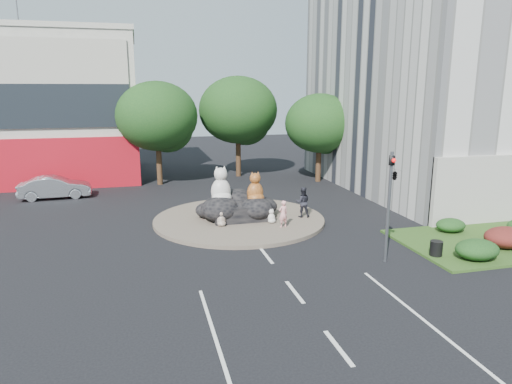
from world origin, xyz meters
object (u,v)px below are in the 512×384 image
(cat_tabby, at_px, (255,187))
(pedestrian_dark, at_px, (303,202))
(pedestrian_pink, at_px, (283,214))
(litter_bin, at_px, (436,248))
(cat_white, at_px, (221,185))
(kitten_calico, at_px, (221,218))
(kitten_white, at_px, (271,216))
(parked_car, at_px, (55,187))

(cat_tabby, relative_size, pedestrian_dark, 1.04)
(cat_tabby, relative_size, pedestrian_pink, 1.24)
(litter_bin, bearing_deg, cat_white, 135.80)
(kitten_calico, bearing_deg, pedestrian_dark, 15.25)
(cat_white, distance_m, pedestrian_pink, 4.13)
(cat_tabby, xyz_separation_m, kitten_white, (0.63, -1.28, -1.42))
(cat_tabby, xyz_separation_m, pedestrian_pink, (1.01, -2.23, -1.08))
(cat_white, distance_m, parked_car, 13.69)
(cat_tabby, distance_m, kitten_calico, 2.87)
(pedestrian_pink, relative_size, pedestrian_dark, 0.83)
(cat_white, xyz_separation_m, litter_bin, (8.54, -8.30, -1.75))
(cat_white, bearing_deg, kitten_white, -36.57)
(pedestrian_pink, height_order, litter_bin, pedestrian_pink)
(kitten_white, xyz_separation_m, parked_car, (-13.02, 10.37, 0.18))
(cat_tabby, relative_size, parked_car, 0.39)
(kitten_calico, distance_m, pedestrian_pink, 3.43)
(pedestrian_dark, distance_m, parked_car, 17.96)
(cat_white, bearing_deg, cat_tabby, -14.38)
(cat_tabby, height_order, kitten_calico, cat_tabby)
(pedestrian_dark, bearing_deg, litter_bin, 129.92)
(cat_white, xyz_separation_m, pedestrian_pink, (2.98, -2.57, -1.26))
(pedestrian_pink, bearing_deg, kitten_white, -84.54)
(litter_bin, bearing_deg, kitten_calico, 142.32)
(pedestrian_pink, distance_m, pedestrian_dark, 2.43)
(pedestrian_pink, distance_m, litter_bin, 8.00)
(cat_white, relative_size, cat_tabby, 1.19)
(parked_car, height_order, litter_bin, parked_car)
(kitten_white, distance_m, parked_car, 16.65)
(kitten_white, xyz_separation_m, litter_bin, (5.94, -6.69, -0.15))
(pedestrian_dark, xyz_separation_m, litter_bin, (3.81, -7.42, -0.63))
(pedestrian_pink, height_order, parked_car, pedestrian_pink)
(cat_tabby, height_order, parked_car, cat_tabby)
(pedestrian_pink, bearing_deg, kitten_calico, -34.78)
(kitten_calico, height_order, pedestrian_dark, pedestrian_dark)
(litter_bin, bearing_deg, cat_tabby, 129.52)
(kitten_white, distance_m, pedestrian_pink, 1.08)
(pedestrian_pink, xyz_separation_m, pedestrian_dark, (1.74, 1.68, 0.15))
(kitten_calico, bearing_deg, kitten_white, 6.00)
(kitten_calico, relative_size, litter_bin, 1.32)
(kitten_white, height_order, pedestrian_pink, pedestrian_pink)
(cat_tabby, distance_m, parked_car, 15.42)
(cat_white, height_order, kitten_white, cat_white)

